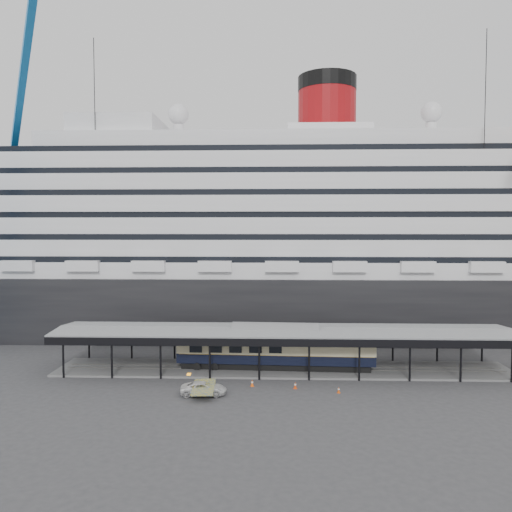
% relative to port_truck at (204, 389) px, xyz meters
% --- Properties ---
extents(ground, '(200.00, 200.00, 0.00)m').
position_rel_port_truck_xyz_m(ground, '(8.61, 4.62, -0.67)').
color(ground, '#353537').
rests_on(ground, ground).
extents(cruise_ship, '(130.00, 30.00, 43.90)m').
position_rel_port_truck_xyz_m(cruise_ship, '(8.66, 36.62, 17.68)').
color(cruise_ship, black).
rests_on(cruise_ship, ground).
extents(platform_canopy, '(56.00, 9.18, 5.30)m').
position_rel_port_truck_xyz_m(platform_canopy, '(8.61, 9.62, 1.69)').
color(platform_canopy, slate).
rests_on(platform_canopy, ground).
extents(port_truck, '(4.96, 2.51, 1.34)m').
position_rel_port_truck_xyz_m(port_truck, '(0.00, 0.00, 0.00)').
color(port_truck, silver).
rests_on(port_truck, ground).
extents(pullman_carriage, '(24.36, 4.15, 23.81)m').
position_rel_port_truck_xyz_m(pullman_carriage, '(7.61, 9.62, 2.20)').
color(pullman_carriage, black).
rests_on(pullman_carriage, ground).
extents(traffic_cone_left, '(0.50, 0.50, 0.75)m').
position_rel_port_truck_xyz_m(traffic_cone_left, '(9.76, 2.39, -0.30)').
color(traffic_cone_left, red).
rests_on(traffic_cone_left, ground).
extents(traffic_cone_mid, '(0.51, 0.51, 0.76)m').
position_rel_port_truck_xyz_m(traffic_cone_mid, '(5.00, 3.05, -0.30)').
color(traffic_cone_mid, '#F85B0D').
rests_on(traffic_cone_mid, ground).
extents(traffic_cone_right, '(0.45, 0.45, 0.66)m').
position_rel_port_truck_xyz_m(traffic_cone_right, '(14.35, 1.10, -0.34)').
color(traffic_cone_right, '#D84D0C').
rests_on(traffic_cone_right, ground).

